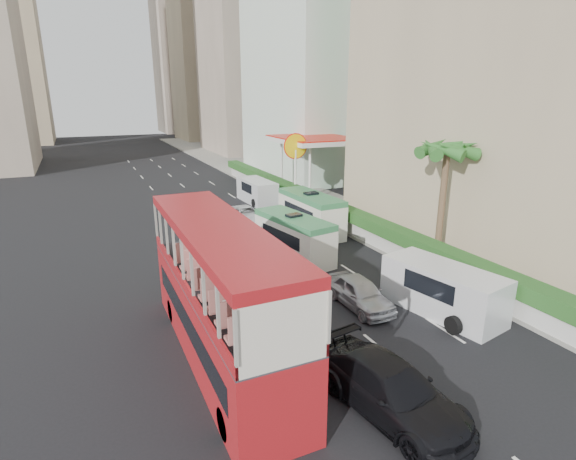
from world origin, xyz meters
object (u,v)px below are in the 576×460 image
car_silver_lane_a (250,275)px  panel_van_far (257,191)px  van_asset (246,222)px  car_silver_lane_b (359,306)px  car_black (389,411)px  panel_van_near (443,290)px  minibus_near (294,237)px  palm_tree (442,206)px  double_decker_bus (220,294)px  minibus_far (311,213)px  shell_station (314,166)px

car_silver_lane_a → panel_van_far: 16.95m
van_asset → panel_van_far: 6.54m
car_silver_lane_b → van_asset: bearing=90.0°
car_black → panel_van_near: (6.11, 4.39, 1.06)m
minibus_near → panel_van_near: minibus_near is taller
car_silver_lane_a → palm_tree: 11.11m
double_decker_bus → car_silver_lane_a: double_decker_bus is taller
van_asset → minibus_far: bearing=-57.2°
car_black → minibus_near: 13.77m
shell_station → minibus_near: bearing=-121.9°
van_asset → palm_tree: (6.87, -12.89, 3.38)m
car_silver_lane_a → shell_station: size_ratio=0.55×
van_asset → minibus_far: minibus_far is taller
minibus_far → shell_station: 12.07m
minibus_near → car_black: bearing=-112.8°
car_silver_lane_b → panel_van_near: (3.00, -1.93, 1.06)m
car_silver_lane_a → van_asset: 10.53m
van_asset → car_silver_lane_a: bearing=-112.2°
panel_van_far → palm_tree: size_ratio=0.78×
double_decker_bus → minibus_far: (10.19, 12.51, -1.19)m
van_asset → panel_van_near: (2.90, -17.53, 1.06)m
car_silver_lane_b → van_asset: 15.60m
palm_tree → shell_station: palm_tree is taller
minibus_near → palm_tree: bearing=-41.4°
minibus_near → minibus_far: minibus_far is taller
car_black → panel_van_far: size_ratio=1.09×
minibus_near → panel_van_far: minibus_near is taller
car_black → shell_station: shell_station is taller
car_silver_lane_a → car_silver_lane_b: size_ratio=1.11×
car_silver_lane_b → minibus_near: size_ratio=0.70×
car_silver_lane_b → car_black: (-3.11, -6.32, 0.00)m
car_silver_lane_a → minibus_near: size_ratio=0.78×
minibus_far → shell_station: shell_station is taller
car_black → palm_tree: 13.94m
palm_tree → shell_station: (2.20, 19.00, -0.63)m
minibus_near → shell_station: (9.12, 14.68, 1.49)m
panel_van_near → shell_station: 24.49m
car_black → minibus_near: (3.16, 13.35, 1.26)m
minibus_near → double_decker_bus: bearing=-139.0°
car_black → shell_station: bearing=57.7°
double_decker_bus → palm_tree: (13.80, 4.00, 0.85)m
car_silver_lane_a → panel_van_far: bearing=62.5°
panel_van_near → panel_van_far: (0.23, 23.19, -0.06)m
van_asset → palm_tree: bearing=-65.8°
palm_tree → panel_van_far: bearing=101.4°
panel_van_near → shell_station: (6.17, 23.64, 1.69)m
minibus_far → palm_tree: palm_tree is taller
panel_van_near → palm_tree: (3.97, 4.64, 2.32)m
minibus_near → panel_van_near: (2.95, -8.96, -0.20)m
shell_station → panel_van_far: bearing=-175.7°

